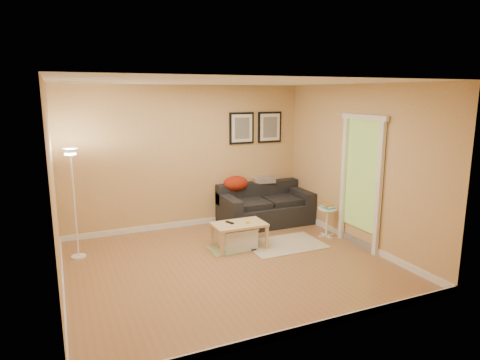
{
  "coord_description": "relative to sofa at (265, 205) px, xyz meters",
  "views": [
    {
      "loc": [
        -2.18,
        -5.34,
        2.45
      ],
      "look_at": [
        0.55,
        0.85,
        1.05
      ],
      "focal_mm": 31.43,
      "sensor_mm": 36.0,
      "label": 1
    }
  ],
  "objects": [
    {
      "name": "baseboard_right",
      "position": [
        0.86,
        -1.53,
        -0.33
      ],
      "size": [
        0.02,
        4.0,
        0.1
      ],
      "primitive_type": "cube",
      "color": "white",
      "rests_on": "ground"
    },
    {
      "name": "sofa",
      "position": [
        0.0,
        0.0,
        0.0
      ],
      "size": [
        1.7,
        0.9,
        0.75
      ],
      "primitive_type": null,
      "color": "black",
      "rests_on": "ground"
    },
    {
      "name": "baseboard_front",
      "position": [
        -1.38,
        -3.52,
        -0.33
      ],
      "size": [
        4.5,
        0.02,
        0.1
      ],
      "primitive_type": "cube",
      "color": "white",
      "rests_on": "ground"
    },
    {
      "name": "tape_roll",
      "position": [
        -0.86,
        -1.06,
        0.06
      ],
      "size": [
        0.07,
        0.07,
        0.03
      ],
      "primitive_type": "cylinder",
      "color": "yellow",
      "rests_on": "coffee_table"
    },
    {
      "name": "coffee_table",
      "position": [
        -0.99,
        -1.0,
        -0.17
      ],
      "size": [
        0.91,
        0.64,
        0.42
      ],
      "primitive_type": null,
      "rotation": [
        0.0,
        0.0,
        -0.16
      ],
      "color": "#DFBA88",
      "rests_on": "ground"
    },
    {
      "name": "side_table",
      "position": [
        0.64,
        -1.09,
        -0.12
      ],
      "size": [
        0.33,
        0.33,
        0.51
      ],
      "primitive_type": null,
      "color": "white",
      "rests_on": "ground"
    },
    {
      "name": "wall_right",
      "position": [
        0.87,
        -1.53,
        0.92
      ],
      "size": [
        0.0,
        4.0,
        4.0
      ],
      "primitive_type": "plane",
      "rotation": [
        1.57,
        0.0,
        -1.57
      ],
      "color": "tan",
      "rests_on": "ground"
    },
    {
      "name": "red_throw",
      "position": [
        -0.49,
        0.3,
        0.4
      ],
      "size": [
        0.48,
        0.36,
        0.28
      ],
      "primitive_type": null,
      "color": "#A8330F",
      "rests_on": "sofa"
    },
    {
      "name": "framed_print_right",
      "position": [
        0.3,
        0.45,
        1.43
      ],
      "size": [
        0.5,
        0.04,
        0.6
      ],
      "primitive_type": null,
      "color": "black",
      "rests_on": "wall_back"
    },
    {
      "name": "framed_print_left",
      "position": [
        -0.3,
        0.45,
        1.43
      ],
      "size": [
        0.5,
        0.04,
        0.6
      ],
      "primitive_type": null,
      "color": "black",
      "rests_on": "wall_back"
    },
    {
      "name": "doorway",
      "position": [
        0.82,
        -1.68,
        0.65
      ],
      "size": [
        0.12,
        1.01,
        2.13
      ],
      "primitive_type": null,
      "color": "white",
      "rests_on": "ground"
    },
    {
      "name": "green_runner",
      "position": [
        -1.12,
        -0.98,
        -0.37
      ],
      "size": [
        0.7,
        0.5,
        0.01
      ],
      "primitive_type": "cube",
      "color": "#668C4C",
      "rests_on": "ground"
    },
    {
      "name": "wall_back",
      "position": [
        -1.38,
        0.47,
        0.92
      ],
      "size": [
        4.5,
        0.0,
        4.5
      ],
      "primitive_type": "plane",
      "rotation": [
        1.57,
        0.0,
        0.0
      ],
      "color": "tan",
      "rests_on": "ground"
    },
    {
      "name": "wall_left",
      "position": [
        -3.63,
        -1.53,
        0.92
      ],
      "size": [
        0.0,
        4.0,
        4.0
      ],
      "primitive_type": "plane",
      "rotation": [
        1.57,
        0.0,
        1.57
      ],
      "color": "tan",
      "rests_on": "ground"
    },
    {
      "name": "wall_front",
      "position": [
        -1.38,
        -3.53,
        0.92
      ],
      "size": [
        4.5,
        0.0,
        4.5
      ],
      "primitive_type": "plane",
      "rotation": [
        -1.57,
        0.0,
        0.0
      ],
      "color": "tan",
      "rests_on": "ground"
    },
    {
      "name": "storage_bin",
      "position": [
        -1.0,
        -0.98,
        -0.2
      ],
      "size": [
        0.56,
        0.41,
        0.35
      ],
      "primitive_type": null,
      "color": "white",
      "rests_on": "ground"
    },
    {
      "name": "floor",
      "position": [
        -1.38,
        -1.53,
        -0.38
      ],
      "size": [
        4.5,
        4.5,
        0.0
      ],
      "primitive_type": "plane",
      "color": "#9D6743",
      "rests_on": "ground"
    },
    {
      "name": "area_rug",
      "position": [
        -0.24,
        -1.16,
        -0.37
      ],
      "size": [
        1.25,
        0.85,
        0.01
      ],
      "primitive_type": "cube",
      "color": "beige",
      "rests_on": "ground"
    },
    {
      "name": "book_stack",
      "position": [
        0.66,
        -1.07,
        0.17
      ],
      "size": [
        0.23,
        0.28,
        0.08
      ],
      "primitive_type": null,
      "rotation": [
        0.0,
        0.0,
        0.25
      ],
      "color": "teal",
      "rests_on": "side_table"
    },
    {
      "name": "baseboard_back",
      "position": [
        -1.38,
        0.46,
        -0.33
      ],
      "size": [
        4.5,
        0.02,
        0.1
      ],
      "primitive_type": "cube",
      "color": "white",
      "rests_on": "ground"
    },
    {
      "name": "plaid_throw",
      "position": [
        0.13,
        0.34,
        0.41
      ],
      "size": [
        0.45,
        0.32,
        0.1
      ],
      "primitive_type": null,
      "rotation": [
        0.0,
        0.0,
        -0.14
      ],
      "color": "tan",
      "rests_on": "sofa"
    },
    {
      "name": "floor_lamp",
      "position": [
        -3.38,
        -0.37,
        0.42
      ],
      "size": [
        0.22,
        0.22,
        1.68
      ],
      "primitive_type": null,
      "color": "white",
      "rests_on": "ground"
    },
    {
      "name": "remote_control",
      "position": [
        -1.12,
        -0.93,
        0.05
      ],
      "size": [
        0.1,
        0.17,
        0.02
      ],
      "primitive_type": "cube",
      "rotation": [
        0.0,
        0.0,
        0.3
      ],
      "color": "black",
      "rests_on": "coffee_table"
    },
    {
      "name": "ceiling",
      "position": [
        -1.38,
        -1.53,
        2.23
      ],
      "size": [
        4.5,
        4.5,
        0.0
      ],
      "primitive_type": "plane",
      "rotation": [
        3.14,
        0.0,
        0.0
      ],
      "color": "white",
      "rests_on": "wall_back"
    },
    {
      "name": "baseboard_left",
      "position": [
        -3.62,
        -1.53,
        -0.33
      ],
      "size": [
        0.02,
        4.0,
        0.1
      ],
      "primitive_type": "cube",
      "color": "white",
      "rests_on": "ground"
    }
  ]
}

